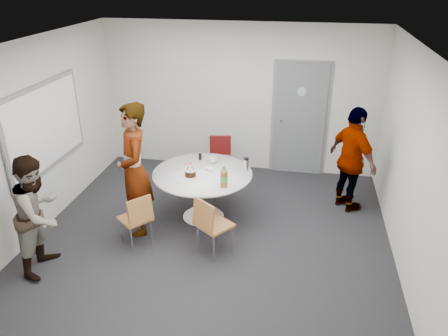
% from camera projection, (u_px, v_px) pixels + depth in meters
% --- Properties ---
extents(floor, '(5.00, 5.00, 0.00)m').
position_uv_depth(floor, '(212.00, 238.00, 6.26)').
color(floor, '#232327').
rests_on(floor, ground).
extents(ceiling, '(5.00, 5.00, 0.00)m').
position_uv_depth(ceiling, '(209.00, 45.00, 5.12)').
color(ceiling, silver).
rests_on(ceiling, wall_back).
extents(wall_back, '(5.00, 0.00, 5.00)m').
position_uv_depth(wall_back, '(240.00, 99.00, 7.92)').
color(wall_back, silver).
rests_on(wall_back, floor).
extents(wall_left, '(0.00, 5.00, 5.00)m').
position_uv_depth(wall_left, '(36.00, 138.00, 6.12)').
color(wall_left, silver).
rests_on(wall_left, floor).
extents(wall_right, '(0.00, 5.00, 5.00)m').
position_uv_depth(wall_right, '(412.00, 166.00, 5.27)').
color(wall_right, silver).
rests_on(wall_right, floor).
extents(wall_front, '(5.00, 0.00, 5.00)m').
position_uv_depth(wall_front, '(143.00, 271.00, 3.47)').
color(wall_front, silver).
rests_on(wall_front, floor).
extents(door, '(1.02, 0.17, 2.12)m').
position_uv_depth(door, '(300.00, 120.00, 7.85)').
color(door, slate).
rests_on(door, wall_back).
extents(whiteboard, '(0.04, 1.90, 1.25)m').
position_uv_depth(whiteboard, '(45.00, 127.00, 6.24)').
color(whiteboard, gray).
rests_on(whiteboard, wall_left).
extents(table, '(1.47, 1.47, 1.08)m').
position_uv_depth(table, '(204.00, 179.00, 6.48)').
color(table, white).
rests_on(table, floor).
extents(chair_near_left, '(0.55, 0.54, 0.79)m').
position_uv_depth(chair_near_left, '(137.00, 216.00, 5.89)').
color(chair_near_left, olive).
rests_on(chair_near_left, floor).
extents(chair_near_right, '(0.57, 0.58, 0.84)m').
position_uv_depth(chair_near_right, '(210.00, 222.00, 5.69)').
color(chair_near_right, olive).
rests_on(chair_near_right, floor).
extents(chair_far, '(0.45, 0.48, 0.83)m').
position_uv_depth(chair_far, '(220.00, 155.00, 7.72)').
color(chair_far, maroon).
rests_on(chair_far, floor).
extents(person_main, '(0.74, 0.84, 1.93)m').
position_uv_depth(person_main, '(134.00, 170.00, 6.06)').
color(person_main, '#A5C6EA').
rests_on(person_main, floor).
extents(person_left, '(0.61, 0.77, 1.55)m').
position_uv_depth(person_left, '(39.00, 214.00, 5.37)').
color(person_left, white).
rests_on(person_left, floor).
extents(person_right, '(0.91, 1.04, 1.68)m').
position_uv_depth(person_right, '(352.00, 160.00, 6.68)').
color(person_right, black).
rests_on(person_right, floor).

